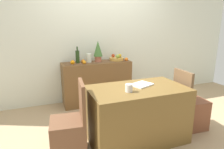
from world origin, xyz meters
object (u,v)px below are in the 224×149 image
(potted_plant, at_px, (98,50))
(chair_by_corner, at_px, (189,111))
(dining_table, at_px, (137,114))
(fruit_bowl, at_px, (116,59))
(ceramic_vase, at_px, (89,58))
(sideboard_console, at_px, (97,83))
(open_book, at_px, (142,85))
(wine_bottle, at_px, (78,57))
(chair_near_window, at_px, (70,134))
(coffee_cup, at_px, (129,88))

(potted_plant, xyz_separation_m, chair_by_corner, (0.98, -1.46, -0.79))
(dining_table, xyz_separation_m, chair_by_corner, (0.90, 0.00, -0.10))
(dining_table, bearing_deg, fruit_bowl, 78.31)
(fruit_bowl, xyz_separation_m, ceramic_vase, (-0.57, 0.00, 0.05))
(fruit_bowl, relative_size, potted_plant, 0.69)
(sideboard_console, relative_size, potted_plant, 3.29)
(fruit_bowl, bearing_deg, ceramic_vase, 180.00)
(open_book, distance_m, chair_by_corner, 0.94)
(chair_by_corner, bearing_deg, wine_bottle, 133.39)
(sideboard_console, relative_size, chair_near_window, 1.48)
(fruit_bowl, relative_size, open_book, 1.00)
(chair_near_window, bearing_deg, ceramic_vase, 66.70)
(potted_plant, xyz_separation_m, dining_table, (0.08, -1.46, -0.68))
(ceramic_vase, relative_size, dining_table, 0.13)
(fruit_bowl, bearing_deg, chair_near_window, -129.40)
(open_book, relative_size, chair_near_window, 0.31)
(chair_near_window, bearing_deg, coffee_cup, -7.95)
(sideboard_console, relative_size, fruit_bowl, 4.77)
(open_book, height_order, coffee_cup, coffee_cup)
(sideboard_console, distance_m, wine_bottle, 0.65)
(dining_table, xyz_separation_m, coffee_cup, (-0.18, -0.10, 0.42))
(fruit_bowl, height_order, chair_near_window, chair_near_window)
(sideboard_console, bearing_deg, potted_plant, 0.00)
(fruit_bowl, xyz_separation_m, chair_near_window, (-1.20, -1.46, -0.60))
(wine_bottle, relative_size, potted_plant, 0.77)
(fruit_bowl, height_order, dining_table, fruit_bowl)
(sideboard_console, xyz_separation_m, potted_plant, (0.03, 0.00, 0.64))
(sideboard_console, relative_size, coffee_cup, 13.85)
(potted_plant, distance_m, open_book, 1.43)
(ceramic_vase, bearing_deg, chair_near_window, -113.30)
(coffee_cup, relative_size, chair_by_corner, 0.11)
(wine_bottle, distance_m, potted_plant, 0.41)
(coffee_cup, height_order, chair_near_window, chair_near_window)
(sideboard_console, height_order, potted_plant, potted_plant)
(chair_by_corner, bearing_deg, sideboard_console, 124.80)
(open_book, xyz_separation_m, chair_by_corner, (0.80, -0.07, -0.48))
(wine_bottle, distance_m, coffee_cup, 1.60)
(wine_bottle, relative_size, chair_near_window, 0.35)
(dining_table, xyz_separation_m, chair_near_window, (-0.90, -0.00, -0.10))
(wine_bottle, relative_size, coffee_cup, 3.23)
(potted_plant, height_order, open_book, potted_plant)
(open_book, relative_size, coffee_cup, 2.91)
(ceramic_vase, height_order, coffee_cup, ceramic_vase)
(chair_near_window, bearing_deg, potted_plant, 60.84)
(dining_table, distance_m, open_book, 0.40)
(ceramic_vase, relative_size, coffee_cup, 1.75)
(chair_by_corner, bearing_deg, dining_table, -179.93)
(fruit_bowl, bearing_deg, open_book, -98.37)
(fruit_bowl, xyz_separation_m, dining_table, (-0.30, -1.46, -0.49))
(dining_table, bearing_deg, coffee_cup, -149.89)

